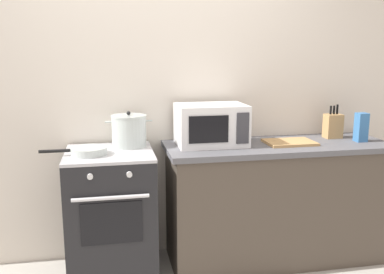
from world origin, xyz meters
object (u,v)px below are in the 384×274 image
(pasta_box, at_px, (361,127))
(frying_pan, at_px, (88,151))
(microwave, at_px, (211,125))
(cutting_board, at_px, (290,142))
(stove, at_px, (112,215))
(knife_block, at_px, (333,126))
(stock_pot, at_px, (129,131))

(pasta_box, bearing_deg, frying_pan, -179.07)
(microwave, bearing_deg, cutting_board, -7.54)
(frying_pan, relative_size, cutting_board, 1.22)
(stove, xyz_separation_m, frying_pan, (-0.14, -0.06, 0.48))
(cutting_board, distance_m, knife_block, 0.46)
(stove, height_order, frying_pan, frying_pan)
(stock_pot, xyz_separation_m, frying_pan, (-0.29, -0.20, -0.09))
(microwave, distance_m, pasta_box, 1.16)
(microwave, relative_size, pasta_box, 2.27)
(stock_pot, distance_m, frying_pan, 0.36)
(stove, bearing_deg, pasta_box, -0.87)
(frying_pan, distance_m, knife_block, 1.91)
(stove, distance_m, pasta_box, 1.98)
(stove, bearing_deg, cutting_board, 0.05)
(knife_block, bearing_deg, pasta_box, -50.81)
(frying_pan, xyz_separation_m, microwave, (0.88, 0.14, 0.12))
(frying_pan, bearing_deg, knife_block, 6.11)
(frying_pan, height_order, cutting_board, frying_pan)
(frying_pan, relative_size, knife_block, 1.64)
(stove, height_order, microwave, microwave)
(microwave, height_order, pasta_box, microwave)
(frying_pan, bearing_deg, pasta_box, 0.93)
(stock_pot, xyz_separation_m, knife_block, (1.61, 0.00, -0.02))
(knife_block, distance_m, pasta_box, 0.22)
(cutting_board, bearing_deg, pasta_box, -3.04)
(frying_pan, bearing_deg, stock_pot, 34.99)
(stove, relative_size, stock_pot, 2.73)
(stove, xyz_separation_m, cutting_board, (1.33, 0.00, 0.47))
(stock_pot, relative_size, knife_block, 1.26)
(frying_pan, xyz_separation_m, knife_block, (1.89, 0.20, 0.07))
(knife_block, bearing_deg, cutting_board, -161.81)
(stock_pot, bearing_deg, cutting_board, -6.62)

